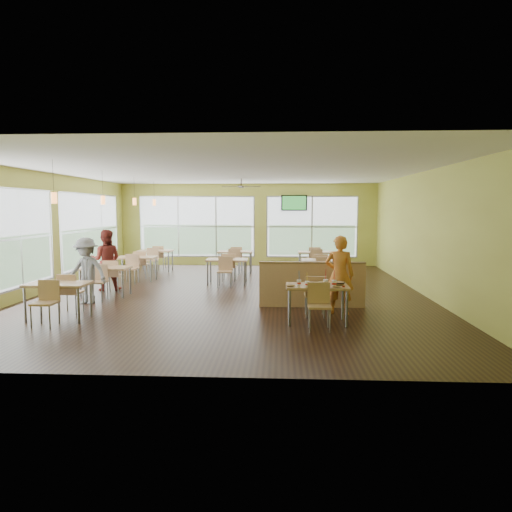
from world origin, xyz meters
The scene contains 20 objects.
room centered at (0.00, 0.00, 1.60)m, with size 12.00×12.04×3.20m.
window_bays centered at (-2.65, 3.08, 1.48)m, with size 9.24×10.24×2.38m.
main_table centered at (2.00, -3.00, 0.63)m, with size 1.22×1.52×0.87m.
half_wall_divider centered at (2.00, -1.55, 0.52)m, with size 2.40×0.14×1.04m.
dining_tables centered at (-1.05, 1.71, 0.63)m, with size 6.92×8.72×0.87m.
pendant_lights centered at (-3.20, 0.68, 2.45)m, with size 0.11×7.31×0.86m.
ceiling_fan centered at (0.00, 3.00, 2.95)m, with size 1.25×1.25×0.29m.
tv_backwall centered at (1.80, 5.90, 2.45)m, with size 1.00×0.07×0.60m.
man_plaid centered at (2.53, -2.20, 0.84)m, with size 0.61×0.40×1.68m, color #DE5018.
patron_maroon centered at (-3.48, 0.28, 0.83)m, with size 0.81×0.63×1.67m, color maroon.
patron_grey centered at (-3.28, -1.45, 0.78)m, with size 1.01×0.58×1.56m, color slate.
cup_blue centered at (1.64, -3.13, 0.82)m, with size 0.09×0.09×0.33m.
cup_yellow centered at (1.79, -3.21, 0.81)m, with size 0.08×0.08×0.30m.
cup_red_near centered at (2.15, -3.16, 0.82)m, with size 0.10×0.10×0.37m.
cup_red_far centered at (2.31, -3.19, 0.82)m, with size 0.10×0.10×0.36m.
food_basket centered at (2.42, -2.92, 0.78)m, with size 0.25×0.25×0.06m.
ketchup_cup centered at (2.49, -3.18, 0.76)m, with size 0.06×0.06×0.02m, color #AE240C.
wrapper_left centered at (1.48, -3.19, 0.77)m, with size 0.17×0.15×0.04m, color tan.
wrapper_mid centered at (2.11, -2.89, 0.78)m, with size 0.22×0.20×0.06m, color tan.
wrapper_right centered at (2.34, -3.24, 0.77)m, with size 0.14×0.13×0.04m, color tan.
Camera 1 is at (1.27, -11.85, 2.25)m, focal length 32.00 mm.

